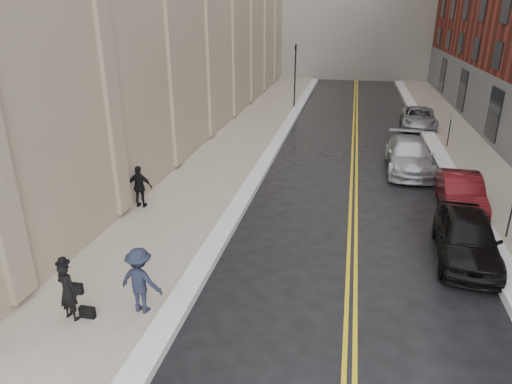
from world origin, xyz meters
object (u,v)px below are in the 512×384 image
at_px(car_maroon, 461,192).
at_px(pedestrian_b, 140,280).
at_px(car_silver_near, 409,155).
at_px(pedestrian_main, 68,291).
at_px(car_silver_far, 418,118).
at_px(car_black, 467,237).
at_px(pedestrian_c, 140,187).

bearing_deg(car_maroon, pedestrian_b, -134.39).
bearing_deg(car_silver_near, pedestrian_main, -122.99).
distance_m(car_maroon, car_silver_near, 5.00).
bearing_deg(car_silver_near, car_silver_far, 81.58).
bearing_deg(car_maroon, car_black, -96.59).
bearing_deg(pedestrian_main, pedestrian_b, -142.02).
bearing_deg(pedestrian_c, pedestrian_b, 111.74).
bearing_deg(car_black, pedestrian_main, -147.77).
bearing_deg(pedestrian_main, pedestrian_c, -63.71).
relative_size(car_maroon, car_silver_near, 0.80).
bearing_deg(car_maroon, pedestrian_main, -136.88).
height_order(car_black, car_maroon, car_black).
height_order(car_silver_far, pedestrian_main, pedestrian_main).
bearing_deg(pedestrian_c, car_black, 169.52).
distance_m(car_black, car_silver_near, 9.15).
xyz_separation_m(car_maroon, car_silver_far, (0.00, 14.42, -0.03)).
xyz_separation_m(car_black, pedestrian_main, (-10.89, -5.73, 0.19)).
relative_size(pedestrian_b, pedestrian_c, 1.06).
relative_size(car_maroon, car_silver_far, 0.88).
height_order(car_maroon, pedestrian_b, pedestrian_b).
relative_size(car_black, car_silver_far, 0.93).
bearing_deg(pedestrian_b, car_silver_near, -112.08).
relative_size(car_silver_far, pedestrian_b, 2.67).
distance_m(pedestrian_b, pedestrian_c, 7.22).
height_order(car_black, car_silver_near, car_silver_near).
relative_size(car_black, pedestrian_c, 2.64).
relative_size(pedestrian_main, pedestrian_c, 0.94).
xyz_separation_m(car_silver_near, pedestrian_c, (-11.33, -7.59, 0.24)).
bearing_deg(car_maroon, car_silver_near, 110.48).
height_order(car_black, pedestrian_b, pedestrian_b).
xyz_separation_m(pedestrian_main, pedestrian_c, (-1.37, 7.23, 0.05)).
bearing_deg(pedestrian_main, car_silver_near, -108.34).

